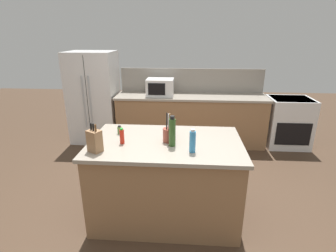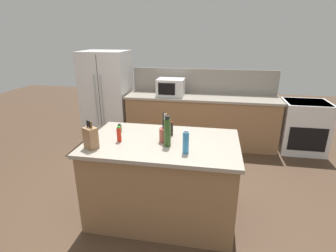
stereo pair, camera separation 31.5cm
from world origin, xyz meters
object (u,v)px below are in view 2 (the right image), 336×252
microwave (171,87)px  hot_sauce_bottle (119,134)px  range_oven (303,126)px  olive_oil_bottle (167,132)px  soy_sauce_bottle (171,129)px  refrigerator (107,96)px  utensil_crock (165,134)px  knife_block (91,138)px  dish_soap_bottle (186,142)px  spice_jar_oregano (120,128)px

microwave → hot_sauce_bottle: 2.30m
range_oven → microwave: 2.49m
olive_oil_bottle → soy_sauce_bottle: bearing=93.3°
range_oven → microwave: size_ratio=1.85×
refrigerator → microwave: bearing=-2.3°
range_oven → utensil_crock: 3.09m
range_oven → knife_block: size_ratio=3.17×
dish_soap_bottle → olive_oil_bottle: (-0.21, 0.14, 0.04)m
utensil_crock → olive_oil_bottle: size_ratio=0.99×
hot_sauce_bottle → soy_sauce_bottle: (0.51, 0.28, -0.00)m
hot_sauce_bottle → dish_soap_bottle: bearing=-11.9°
knife_block → dish_soap_bottle: knife_block is taller
knife_block → soy_sauce_bottle: knife_block is taller
knife_block → utensil_crock: bearing=53.1°
range_oven → soy_sauce_bottle: (-2.06, -2.01, 0.55)m
hot_sauce_bottle → dish_soap_bottle: dish_soap_bottle is taller
utensil_crock → refrigerator: bearing=125.5°
utensil_crock → dish_soap_bottle: bearing=-43.9°
refrigerator → hot_sauce_bottle: (1.12, -2.34, 0.16)m
microwave → hot_sauce_bottle: microwave is taller
refrigerator → microwave: refrigerator is taller
refrigerator → spice_jar_oregano: (1.03, -2.07, 0.12)m
dish_soap_bottle → microwave: bearing=103.0°
knife_block → soy_sauce_bottle: size_ratio=1.75×
hot_sauce_bottle → olive_oil_bottle: size_ratio=0.53×
refrigerator → range_oven: size_ratio=1.88×
soy_sauce_bottle → dish_soap_bottle: (0.22, -0.44, 0.04)m
refrigerator → spice_jar_oregano: 2.31m
knife_block → utensil_crock: size_ratio=0.91×
microwave → knife_block: microwave is taller
microwave → utensil_crock: (0.31, -2.21, -0.07)m
microwave → knife_block: (-0.39, -2.51, -0.04)m
range_oven → utensil_crock: utensil_crock is taller
microwave → soy_sauce_bottle: 2.04m
olive_oil_bottle → hot_sauce_bottle: bearing=177.9°
olive_oil_bottle → microwave: bearing=98.9°
hot_sauce_bottle → dish_soap_bottle: 0.75m
microwave → knife_block: bearing=-98.8°
utensil_crock → soy_sauce_bottle: (0.03, 0.20, -0.00)m
spice_jar_oregano → hot_sauce_bottle: 0.30m
microwave → hot_sauce_bottle: (-0.17, -2.29, -0.07)m
knife_block → refrigerator: bearing=139.4°
soy_sauce_bottle → olive_oil_bottle: 0.31m
range_oven → microwave: bearing=180.0°
utensil_crock → spice_jar_oregano: size_ratio=3.25×
microwave → refrigerator: bearing=177.7°
spice_jar_oregano → soy_sauce_bottle: (0.61, 0.01, 0.03)m
olive_oil_bottle → range_oven: bearing=48.5°
knife_block → utensil_crock: 0.76m
hot_sauce_bottle → soy_sauce_bottle: size_ratio=1.04×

